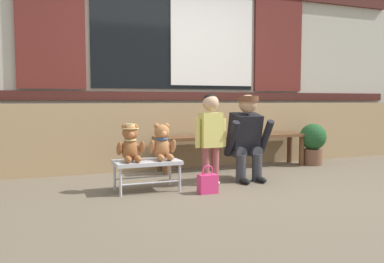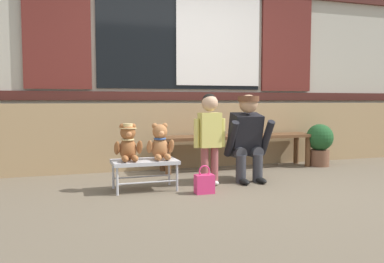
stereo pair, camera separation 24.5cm
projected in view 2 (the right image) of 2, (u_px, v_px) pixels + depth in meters
name	position (u px, v px, depth m)	size (l,w,h in m)	color
ground_plane	(235.00, 188.00, 4.03)	(60.00, 60.00, 0.00)	brown
brick_low_wall	(191.00, 135.00, 5.35)	(8.15, 0.25, 0.85)	tan
shop_facade	(180.00, 38.00, 5.74)	(8.32, 0.26, 3.57)	#B7B2A3
wooden_bench_long	(238.00, 140.00, 5.17)	(2.10, 0.40, 0.44)	brown
small_display_bench	(145.00, 163.00, 3.93)	(0.64, 0.36, 0.30)	#BCBCC1
teddy_bear_with_hat	(128.00, 143.00, 3.87)	(0.28, 0.27, 0.36)	#93562D
teddy_bear_plain	(160.00, 143.00, 3.97)	(0.28, 0.26, 0.36)	#A86B3D
child_standing	(210.00, 129.00, 4.14)	(0.35, 0.18, 0.96)	#994C4C
adult_crouching	(247.00, 138.00, 4.36)	(0.50, 0.49, 0.95)	#333338
handbag_on_ground	(204.00, 183.00, 3.80)	(0.18, 0.11, 0.27)	#E53370
potted_plant	(320.00, 142.00, 5.38)	(0.36, 0.36, 0.57)	brown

